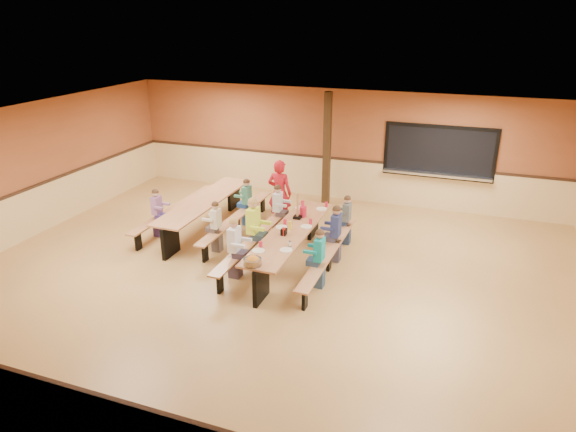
% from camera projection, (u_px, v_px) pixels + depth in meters
% --- Properties ---
extents(ground, '(12.00, 12.00, 0.00)m').
position_uv_depth(ground, '(273.00, 277.00, 10.09)').
color(ground, '#9E723C').
rests_on(ground, ground).
extents(room_envelope, '(12.04, 10.04, 3.02)m').
position_uv_depth(room_envelope, '(272.00, 245.00, 9.84)').
color(room_envelope, brown).
rests_on(room_envelope, ground).
extents(kitchen_pass_through, '(2.78, 0.28, 1.38)m').
position_uv_depth(kitchen_pass_through, '(439.00, 154.00, 13.05)').
color(kitchen_pass_through, black).
rests_on(kitchen_pass_through, ground).
extents(structural_post, '(0.18, 0.18, 3.00)m').
position_uv_depth(structural_post, '(327.00, 150.00, 13.45)').
color(structural_post, black).
rests_on(structural_post, ground).
extents(cafeteria_table_main, '(1.91, 3.70, 0.74)m').
position_uv_depth(cafeteria_table_main, '(291.00, 240.00, 10.44)').
color(cafeteria_table_main, '#A46841').
rests_on(cafeteria_table_main, ground).
extents(cafeteria_table_second, '(1.91, 3.70, 0.74)m').
position_uv_depth(cafeteria_table_second, '(205.00, 208.00, 12.16)').
color(cafeteria_table_second, '#A46841').
rests_on(cafeteria_table_second, ground).
extents(seated_child_white_left, '(0.38, 0.31, 1.23)m').
position_uv_depth(seated_child_white_left, '(235.00, 248.00, 9.89)').
color(seated_child_white_left, white).
rests_on(seated_child_white_left, ground).
extents(seated_adult_yellow, '(0.42, 0.35, 1.32)m').
position_uv_depth(seated_adult_yellow, '(253.00, 229.00, 10.66)').
color(seated_adult_yellow, '#DAF739').
rests_on(seated_adult_yellow, ground).
extents(seated_child_grey_left, '(0.35, 0.29, 1.17)m').
position_uv_depth(seated_child_grey_left, '(278.00, 210.00, 11.91)').
color(seated_child_grey_left, silver).
rests_on(seated_child_grey_left, ground).
extents(seated_child_teal_right, '(0.34, 0.28, 1.16)m').
position_uv_depth(seated_child_teal_right, '(319.00, 259.00, 9.53)').
color(seated_child_teal_right, '#118487').
rests_on(seated_child_teal_right, ground).
extents(seated_child_navy_right, '(0.37, 0.30, 1.21)m').
position_uv_depth(seated_child_navy_right, '(336.00, 234.00, 10.54)').
color(seated_child_navy_right, navy).
rests_on(seated_child_navy_right, ground).
extents(seated_child_char_right, '(0.33, 0.27, 1.12)m').
position_uv_depth(seated_child_char_right, '(347.00, 220.00, 11.37)').
color(seated_child_char_right, '#474E50').
rests_on(seated_child_char_right, ground).
extents(seated_child_purple_sec, '(0.33, 0.27, 1.13)m').
position_uv_depth(seated_child_purple_sec, '(157.00, 213.00, 11.76)').
color(seated_child_purple_sec, '#8A5A88').
rests_on(seated_child_purple_sec, ground).
extents(seated_child_green_sec, '(0.34, 0.28, 1.15)m').
position_uv_depth(seated_child_green_sec, '(247.00, 202.00, 12.39)').
color(seated_child_green_sec, '#398066').
rests_on(seated_child_green_sec, ground).
extents(seated_child_tan_sec, '(0.33, 0.27, 1.12)m').
position_uv_depth(seated_child_tan_sec, '(216.00, 227.00, 11.00)').
color(seated_child_tan_sec, beige).
rests_on(seated_child_tan_sec, ground).
extents(standing_woman, '(0.60, 0.40, 1.64)m').
position_uv_depth(standing_woman, '(280.00, 193.00, 12.29)').
color(standing_woman, red).
rests_on(standing_woman, ground).
extents(punch_pitcher, '(0.16, 0.16, 0.22)m').
position_uv_depth(punch_pitcher, '(303.00, 212.00, 11.05)').
color(punch_pitcher, red).
rests_on(punch_pitcher, cafeteria_table_main).
extents(chip_bowl, '(0.32, 0.32, 0.15)m').
position_uv_depth(chip_bowl, '(252.00, 261.00, 8.93)').
color(chip_bowl, orange).
rests_on(chip_bowl, cafeteria_table_main).
extents(napkin_dispenser, '(0.10, 0.14, 0.13)m').
position_uv_depth(napkin_dispenser, '(284.00, 232.00, 10.15)').
color(napkin_dispenser, black).
rests_on(napkin_dispenser, cafeteria_table_main).
extents(condiment_mustard, '(0.06, 0.06, 0.17)m').
position_uv_depth(condiment_mustard, '(290.00, 225.00, 10.41)').
color(condiment_mustard, yellow).
rests_on(condiment_mustard, cafeteria_table_main).
extents(condiment_ketchup, '(0.06, 0.06, 0.17)m').
position_uv_depth(condiment_ketchup, '(284.00, 232.00, 10.09)').
color(condiment_ketchup, '#B2140F').
rests_on(condiment_ketchup, cafeteria_table_main).
extents(table_paddle, '(0.16, 0.16, 0.56)m').
position_uv_depth(table_paddle, '(298.00, 212.00, 10.93)').
color(table_paddle, black).
rests_on(table_paddle, cafeteria_table_main).
extents(place_settings, '(0.65, 3.30, 0.11)m').
position_uv_depth(place_settings, '(291.00, 228.00, 10.34)').
color(place_settings, beige).
rests_on(place_settings, cafeteria_table_main).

